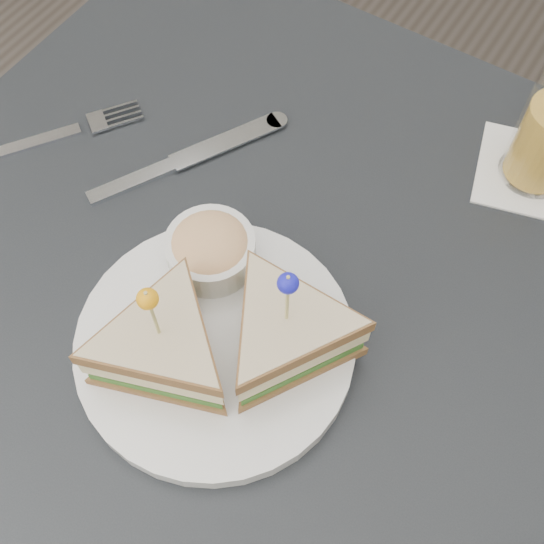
% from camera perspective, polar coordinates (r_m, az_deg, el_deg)
% --- Properties ---
extents(ground_plane, '(3.50, 3.50, 0.00)m').
position_cam_1_polar(ground_plane, '(1.34, -0.62, -17.18)').
color(ground_plane, '#3F3833').
extents(table, '(0.80, 0.80, 0.75)m').
position_cam_1_polar(table, '(0.70, -1.14, -5.31)').
color(table, black).
rests_on(table, ground).
extents(plate_meal, '(0.30, 0.29, 0.14)m').
position_cam_1_polar(plate_meal, '(0.57, -4.27, -4.98)').
color(plate_meal, white).
rests_on(plate_meal, table).
extents(cutlery_fork, '(0.13, 0.17, 0.01)m').
position_cam_1_polar(cutlery_fork, '(0.77, -17.13, 11.04)').
color(cutlery_fork, white).
rests_on(cutlery_fork, table).
extents(cutlery_knife, '(0.13, 0.21, 0.01)m').
position_cam_1_polar(cutlery_knife, '(0.72, -7.57, 9.23)').
color(cutlery_knife, white).
rests_on(cutlery_knife, table).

